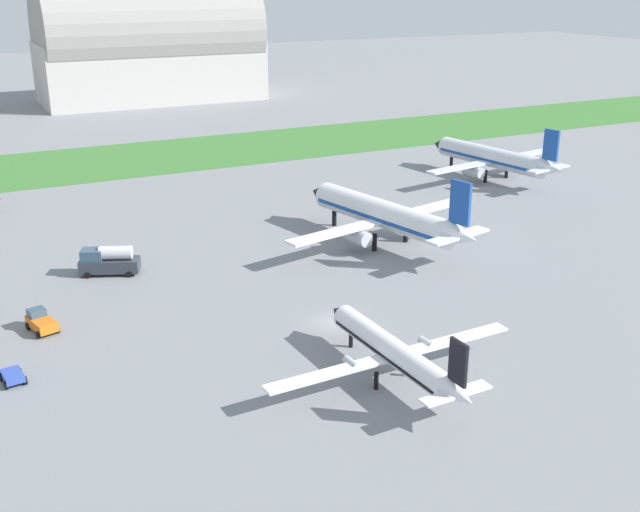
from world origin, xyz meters
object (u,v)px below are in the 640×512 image
Objects in this scene: airplane_foreground_turboprop at (394,352)px; airplane_parked_jet_far at (493,158)px; pushback_tug_near_gate at (41,322)px; airplane_midfield_jet at (386,215)px; fuel_truck_midfield at (108,261)px; baggage_cart_by_runway at (13,376)px.

airplane_parked_jet_far reaches higher than airplane_foreground_turboprop.
pushback_tug_near_gate is at bearing 100.46° from airplane_parked_jet_far.
airplane_midfield_jet is 42.46m from pushback_tug_near_gate.
airplane_foreground_turboprop is 3.37× the size of fuel_truck_midfield.
airplane_midfield_jet is 38.18m from airplane_parked_jet_far.
fuel_truck_midfield is at bearing -51.70° from pushback_tug_near_gate.
airplane_parked_jet_far is 85.86m from baggage_cart_by_runway.
airplane_parked_jet_far is at bearing -144.18° from fuel_truck_midfield.
airplane_parked_jet_far is at bearing -72.19° from baggage_cart_by_runway.
fuel_truck_midfield is at bearing -37.54° from baggage_cart_by_runway.
baggage_cart_by_runway is (-28.27, 13.59, -1.99)m from airplane_foreground_turboprop.
airplane_midfield_jet reaches higher than fuel_truck_midfield.
airplane_foreground_turboprop is at bearing 137.44° from fuel_truck_midfield.
baggage_cart_by_runway is at bearing 97.13° from airplane_midfield_jet.
airplane_midfield_jet is 4.23× the size of fuel_truck_midfield.
airplane_parked_jet_far is at bearing -85.02° from pushback_tug_near_gate.
airplane_midfield_jet reaches higher than airplane_foreground_turboprop.
pushback_tug_near_gate is 14.91m from fuel_truck_midfield.
airplane_midfield_jet is at bearing -165.90° from fuel_truck_midfield.
airplane_foreground_turboprop reaches higher than baggage_cart_by_runway.
fuel_truck_midfield is (-32.89, 5.17, -2.18)m from airplane_midfield_jet.
airplane_midfield_jet reaches higher than pushback_tug_near_gate.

